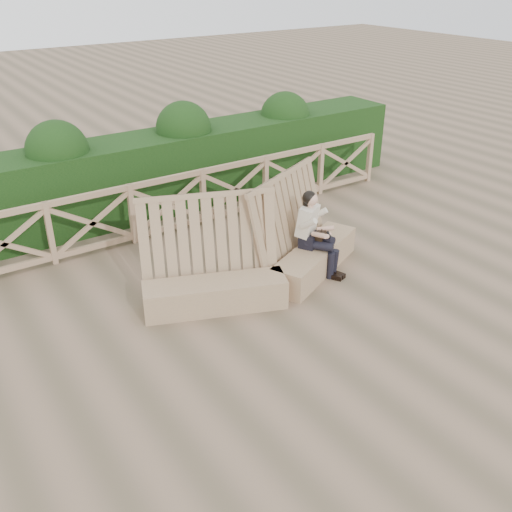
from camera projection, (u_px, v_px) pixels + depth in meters
ground at (282, 320)px, 8.04m from camera, size 60.00×60.00×0.00m
bench at (265, 264)px, 8.69m from camera, size 3.97×1.54×1.57m
woman at (314, 230)px, 8.97m from camera, size 0.60×0.86×1.37m
guardrail at (169, 205)px, 10.35m from camera, size 10.10×0.09×1.10m
hedge at (141, 176)px, 11.14m from camera, size 12.00×1.20×1.50m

